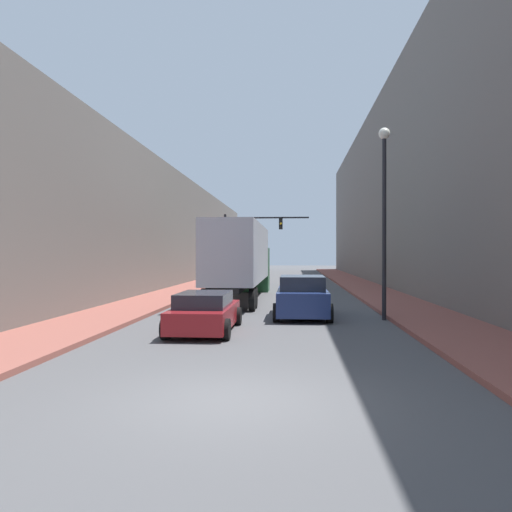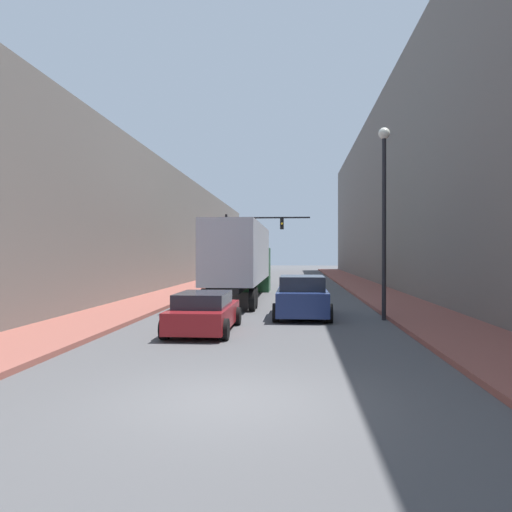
{
  "view_description": "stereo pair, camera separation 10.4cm",
  "coord_description": "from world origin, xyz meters",
  "px_view_note": "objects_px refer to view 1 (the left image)",
  "views": [
    {
      "loc": [
        1.08,
        -8.53,
        2.53
      ],
      "look_at": [
        -0.53,
        13.07,
        2.43
      ],
      "focal_mm": 35.0,
      "sensor_mm": 36.0,
      "label": 1
    },
    {
      "loc": [
        1.19,
        -8.53,
        2.53
      ],
      "look_at": [
        -0.53,
        13.07,
        2.43
      ],
      "focal_mm": 35.0,
      "sensor_mm": 36.0,
      "label": 2
    }
  ],
  "objects_px": {
    "semi_truck": "(242,257)",
    "traffic_signal_gantry": "(246,235)",
    "street_lamp": "(384,198)",
    "suv_car": "(302,297)",
    "sedan_car": "(205,312)"
  },
  "relations": [
    {
      "from": "semi_truck",
      "to": "suv_car",
      "type": "bearing_deg",
      "value": -66.99
    },
    {
      "from": "street_lamp",
      "to": "traffic_signal_gantry",
      "type": "bearing_deg",
      "value": 108.73
    },
    {
      "from": "semi_truck",
      "to": "traffic_signal_gantry",
      "type": "relative_size",
      "value": 2.01
    },
    {
      "from": "suv_car",
      "to": "street_lamp",
      "type": "xyz_separation_m",
      "value": [
        3.1,
        -0.71,
        3.86
      ]
    },
    {
      "from": "semi_truck",
      "to": "traffic_signal_gantry",
      "type": "distance_m",
      "value": 13.48
    },
    {
      "from": "suv_car",
      "to": "street_lamp",
      "type": "bearing_deg",
      "value": -12.87
    },
    {
      "from": "sedan_car",
      "to": "traffic_signal_gantry",
      "type": "bearing_deg",
      "value": 92.32
    },
    {
      "from": "street_lamp",
      "to": "semi_truck",
      "type": "bearing_deg",
      "value": 127.35
    },
    {
      "from": "traffic_signal_gantry",
      "to": "street_lamp",
      "type": "distance_m",
      "value": 22.82
    },
    {
      "from": "sedan_car",
      "to": "street_lamp",
      "type": "relative_size",
      "value": 0.6
    },
    {
      "from": "semi_truck",
      "to": "street_lamp",
      "type": "relative_size",
      "value": 1.92
    },
    {
      "from": "traffic_signal_gantry",
      "to": "semi_truck",
      "type": "bearing_deg",
      "value": -85.68
    },
    {
      "from": "sedan_car",
      "to": "suv_car",
      "type": "distance_m",
      "value": 5.16
    },
    {
      "from": "street_lamp",
      "to": "suv_car",
      "type": "bearing_deg",
      "value": 167.13
    },
    {
      "from": "suv_car",
      "to": "traffic_signal_gantry",
      "type": "height_order",
      "value": "traffic_signal_gantry"
    }
  ]
}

